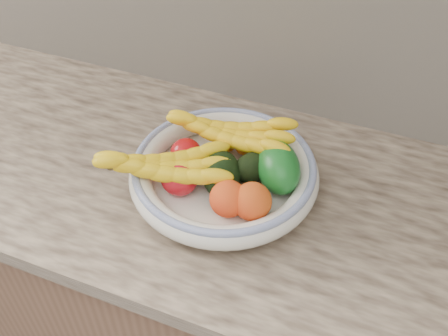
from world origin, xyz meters
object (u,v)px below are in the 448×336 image
fruit_bowl (224,172)px  banana_bunch_back (229,136)px  banana_bunch_front (164,169)px  green_mango (278,167)px

fruit_bowl → banana_bunch_back: size_ratio=1.34×
banana_bunch_back → fruit_bowl: bearing=-83.3°
banana_bunch_front → green_mango: bearing=-1.4°
green_mango → banana_bunch_front: (-0.21, -0.09, 0.01)m
fruit_bowl → banana_bunch_front: (-0.10, -0.07, 0.03)m
green_mango → banana_bunch_back: size_ratio=0.45×
green_mango → banana_bunch_back: green_mango is taller
banana_bunch_back → banana_bunch_front: size_ratio=1.02×
fruit_bowl → banana_bunch_back: bearing=102.4°
fruit_bowl → green_mango: green_mango is taller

